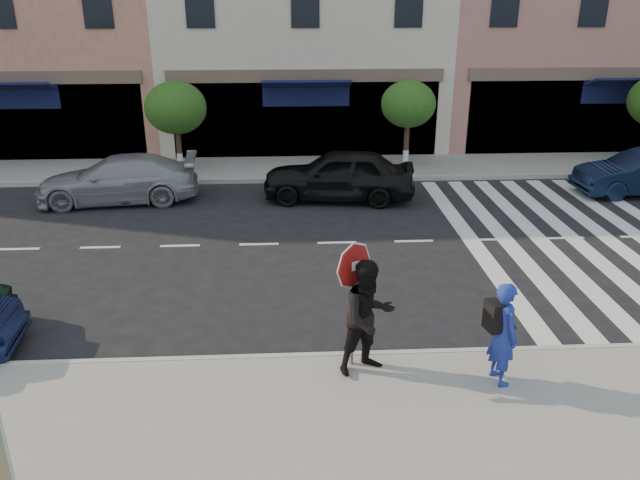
{
  "coord_description": "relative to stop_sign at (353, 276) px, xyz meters",
  "views": [
    {
      "loc": [
        -1.23,
        -10.8,
        6.03
      ],
      "look_at": [
        -0.61,
        0.73,
        1.4
      ],
      "focal_mm": 35.0,
      "sensor_mm": 36.0,
      "label": 1
    }
  ],
  "objects": [
    {
      "name": "ground",
      "position": [
        0.21,
        1.83,
        -1.79
      ],
      "size": [
        120.0,
        120.0,
        0.0
      ],
      "primitive_type": "plane",
      "color": "black",
      "rests_on": "ground"
    },
    {
      "name": "sidewalk_near",
      "position": [
        0.21,
        -1.92,
        -1.71
      ],
      "size": [
        60.0,
        4.5,
        0.15
      ],
      "primitive_type": "cube",
      "color": "gray",
      "rests_on": "ground"
    },
    {
      "name": "sidewalk_far",
      "position": [
        0.21,
        12.83,
        -1.71
      ],
      "size": [
        60.0,
        3.0,
        0.15
      ],
      "primitive_type": "cube",
      "color": "gray",
      "rests_on": "ground"
    },
    {
      "name": "building_centre",
      "position": [
        -0.29,
        18.83,
        3.71
      ],
      "size": [
        11.0,
        9.0,
        11.0
      ],
      "primitive_type": "cube",
      "color": "beige",
      "rests_on": "ground"
    },
    {
      "name": "street_tree_wb",
      "position": [
        -4.79,
        12.63,
        0.52
      ],
      "size": [
        2.1,
        2.1,
        3.06
      ],
      "color": "#473323",
      "rests_on": "sidewalk_far"
    },
    {
      "name": "street_tree_c",
      "position": [
        3.21,
        12.63,
        0.57
      ],
      "size": [
        1.9,
        1.9,
        3.04
      ],
      "color": "#473323",
      "rests_on": "sidewalk_far"
    },
    {
      "name": "stop_sign",
      "position": [
        0.0,
        0.0,
        0.0
      ],
      "size": [
        0.74,
        0.31,
        2.23
      ],
      "rotation": [
        0.0,
        0.0,
        0.36
      ],
      "color": "gray",
      "rests_on": "sidewalk_near"
    },
    {
      "name": "photographer",
      "position": [
        2.33,
        -0.59,
        -0.77
      ],
      "size": [
        0.54,
        0.71,
        1.74
      ],
      "primitive_type": "imported",
      "rotation": [
        0.0,
        0.0,
        1.79
      ],
      "color": "navy",
      "rests_on": "sidewalk_near"
    },
    {
      "name": "walker",
      "position": [
        0.24,
        -0.17,
        -0.65
      ],
      "size": [
        1.18,
        1.08,
        1.97
      ],
      "primitive_type": "imported",
      "rotation": [
        0.0,
        0.0,
        0.43
      ],
      "color": "black",
      "rests_on": "sidewalk_near"
    },
    {
      "name": "car_far_left",
      "position": [
        -6.19,
        9.6,
        -1.09
      ],
      "size": [
        4.95,
        2.37,
        1.39
      ],
      "primitive_type": "imported",
      "rotation": [
        0.0,
        0.0,
        -1.48
      ],
      "color": "#95959A",
      "rests_on": "ground"
    },
    {
      "name": "car_far_mid",
      "position": [
        0.55,
        9.43,
        -1.0
      ],
      "size": [
        4.82,
        2.44,
        1.57
      ],
      "primitive_type": "imported",
      "rotation": [
        0.0,
        0.0,
        -1.7
      ],
      "color": "black",
      "rests_on": "ground"
    }
  ]
}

